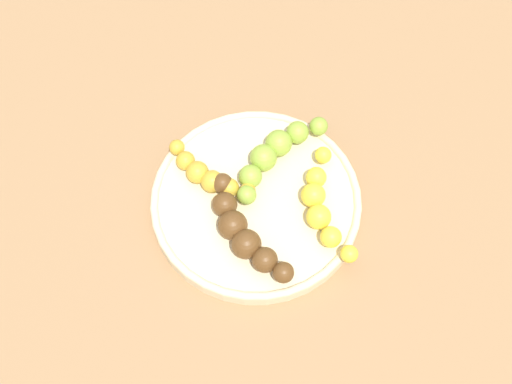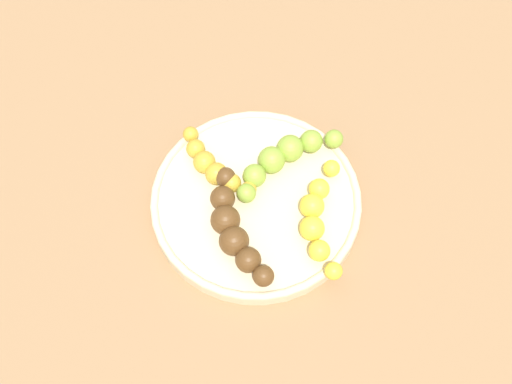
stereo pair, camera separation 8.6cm
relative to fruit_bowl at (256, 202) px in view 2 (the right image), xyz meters
The scene contains 6 objects.
ground_plane 0.01m from the fruit_bowl, ahead, with size 2.40×2.40×0.00m, color #936D47.
fruit_bowl is the anchor object (origin of this frame).
banana_yellow 0.08m from the fruit_bowl, 118.16° to the right, with size 0.16×0.06×0.03m.
banana_green 0.07m from the fruit_bowl, 39.42° to the right, with size 0.10×0.14×0.03m.
banana_spotted 0.07m from the fruit_bowl, 49.49° to the left, with size 0.11×0.09×0.03m.
banana_overripe 0.06m from the fruit_bowl, 147.78° to the left, with size 0.16×0.08×0.04m.
Camera 2 is at (-0.40, 0.03, 0.80)m, focal length 49.37 mm.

